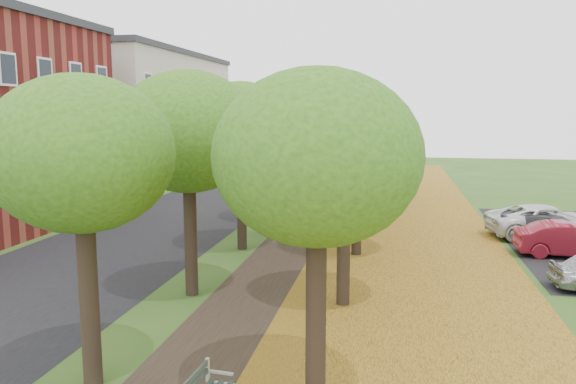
% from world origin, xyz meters
% --- Properties ---
extents(street_asphalt, '(8.00, 70.00, 0.01)m').
position_xyz_m(street_asphalt, '(-7.50, 15.00, 0.00)').
color(street_asphalt, black).
rests_on(street_asphalt, ground).
extents(footpath, '(3.20, 70.00, 0.01)m').
position_xyz_m(footpath, '(0.00, 15.00, 0.00)').
color(footpath, black).
rests_on(footpath, ground).
extents(leaf_verge, '(7.50, 70.00, 0.01)m').
position_xyz_m(leaf_verge, '(5.00, 15.00, 0.01)').
color(leaf_verge, '#AF8520').
rests_on(leaf_verge, ground).
extents(tree_row_west, '(4.07, 34.07, 6.51)m').
position_xyz_m(tree_row_west, '(-2.20, 15.00, 4.75)').
color(tree_row_west, black).
rests_on(tree_row_west, ground).
extents(tree_row_east, '(4.07, 34.07, 6.51)m').
position_xyz_m(tree_row_east, '(2.60, 15.00, 4.75)').
color(tree_row_east, black).
rests_on(tree_row_east, ground).
extents(building_cream, '(10.30, 20.30, 10.40)m').
position_xyz_m(building_cream, '(-17.00, 33.00, 5.21)').
color(building_cream, beige).
rests_on(building_cream, ground).
extents(car_red, '(4.18, 1.50, 1.37)m').
position_xyz_m(car_red, '(11.00, 13.19, 0.69)').
color(car_red, maroon).
rests_on(car_red, ground).
extents(car_grey, '(4.64, 3.32, 1.25)m').
position_xyz_m(car_grey, '(11.00, 15.37, 0.62)').
color(car_grey, '#2C2D31').
rests_on(car_grey, ground).
extents(car_white, '(5.74, 3.37, 1.50)m').
position_xyz_m(car_white, '(11.00, 16.61, 0.75)').
color(car_white, silver).
rests_on(car_white, ground).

